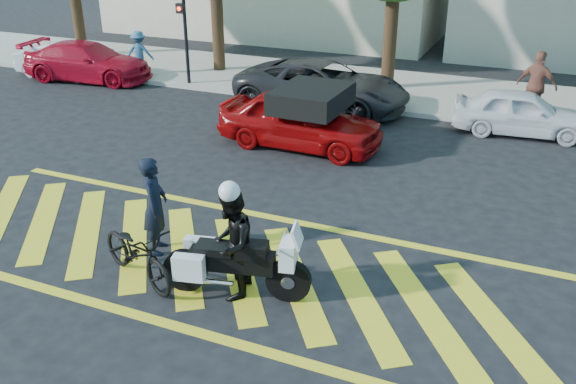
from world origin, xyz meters
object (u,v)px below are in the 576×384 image
at_px(red_convertible, 300,120).
at_px(parked_mid_left, 322,86).
at_px(parked_mid_right, 522,112).
at_px(bicycle, 137,253).
at_px(parked_left, 88,61).
at_px(parked_far_left, 63,61).
at_px(officer_moto, 232,244).
at_px(officer_bike, 155,206).
at_px(police_motorcycle, 233,263).

relative_size(red_convertible, parked_mid_left, 0.80).
bearing_deg(parked_mid_right, bicycle, 147.53).
height_order(parked_left, parked_mid_left, parked_mid_left).
relative_size(bicycle, parked_mid_left, 0.36).
height_order(bicycle, parked_far_left, parked_far_left).
bearing_deg(parked_far_left, parked_mid_right, -92.23).
bearing_deg(officer_moto, parked_far_left, -142.01).
height_order(red_convertible, parked_mid_right, red_convertible).
relative_size(officer_bike, officer_moto, 0.99).
xyz_separation_m(parked_left, parked_mid_left, (9.00, 0.00, 0.07)).
distance_m(police_motorcycle, parked_far_left, 15.90).
relative_size(parked_left, parked_mid_right, 1.28).
bearing_deg(parked_left, parked_far_left, 82.55).
bearing_deg(officer_bike, parked_mid_right, -55.28).
bearing_deg(bicycle, parked_mid_left, 25.87).
relative_size(red_convertible, parked_left, 0.92).
bearing_deg(parked_mid_right, officer_moto, 154.84).
relative_size(parked_left, parked_mid_left, 0.87).
distance_m(police_motorcycle, officer_moto, 0.34).
xyz_separation_m(red_convertible, parked_mid_right, (5.21, 3.30, -0.11)).
distance_m(bicycle, officer_moto, 1.72).
relative_size(red_convertible, parked_mid_right, 1.18).
height_order(police_motorcycle, parked_mid_left, parked_mid_left).
distance_m(officer_moto, parked_far_left, 15.88).
relative_size(officer_moto, red_convertible, 0.43).
height_order(bicycle, parked_left, parked_left).
bearing_deg(red_convertible, parked_mid_right, -55.87).
bearing_deg(parked_mid_right, parked_mid_left, 84.97).
bearing_deg(parked_mid_right, parked_left, 84.97).
bearing_deg(parked_mid_right, police_motorcycle, 154.94).
xyz_separation_m(officer_moto, parked_left, (-11.18, 9.99, -0.24)).
relative_size(parked_mid_left, parked_mid_right, 1.47).
height_order(bicycle, police_motorcycle, police_motorcycle).
distance_m(red_convertible, parked_mid_right, 6.17).
height_order(officer_bike, officer_moto, officer_moto).
height_order(officer_bike, police_motorcycle, officer_bike).
height_order(officer_moto, parked_mid_right, officer_moto).
xyz_separation_m(officer_bike, officer_moto, (1.91, -0.69, 0.01)).
xyz_separation_m(officer_bike, parked_left, (-9.27, 9.30, -0.23)).
height_order(red_convertible, parked_mid_left, parked_mid_left).
height_order(bicycle, parked_mid_left, parked_mid_left).
bearing_deg(officer_moto, parked_left, -144.81).
relative_size(police_motorcycle, parked_mid_left, 0.45).
xyz_separation_m(parked_left, parked_mid_right, (14.84, 0.00, -0.06)).
distance_m(officer_bike, police_motorcycle, 2.07).
bearing_deg(parked_left, police_motorcycle, -139.23).
bearing_deg(red_convertible, officer_bike, 178.39).
height_order(parked_mid_left, parked_mid_right, parked_mid_left).
relative_size(officer_moto, parked_left, 0.39).
bearing_deg(police_motorcycle, parked_left, 125.21).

